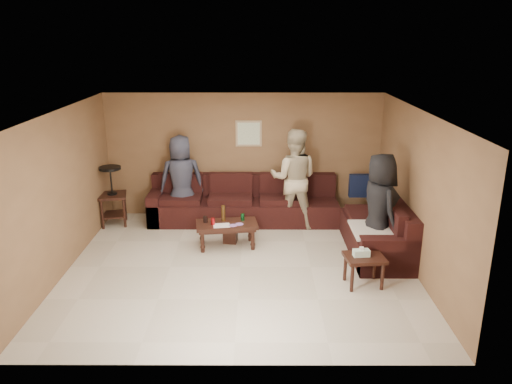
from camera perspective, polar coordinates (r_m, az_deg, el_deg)
room at (r=7.56m, az=-1.91°, el=2.83°), size 5.60×5.50×2.50m
sectional_sofa at (r=9.42m, az=3.45°, el=-2.68°), size 4.65×2.90×0.97m
coffee_table at (r=8.75m, az=-3.39°, el=-3.94°), size 1.12×0.67×0.72m
end_table_left at (r=10.06m, az=-16.09°, el=-0.29°), size 0.61×0.61×1.17m
side_table_right at (r=7.60m, az=12.22°, el=-7.60°), size 0.62×0.53×0.62m
waste_bin at (r=9.02m, az=-2.94°, el=-4.88°), size 0.26×0.26×0.28m
wall_art at (r=9.96m, az=-0.84°, el=6.70°), size 0.52×0.04×0.52m
person_left at (r=9.85m, az=-8.51°, el=1.43°), size 0.95×0.72×1.75m
person_middle at (r=9.56m, az=4.33°, el=1.57°), size 1.03×0.85×1.91m
person_right at (r=8.33m, az=13.90°, el=-1.76°), size 0.79×1.00×1.80m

